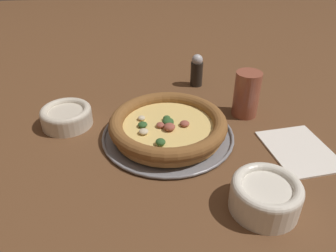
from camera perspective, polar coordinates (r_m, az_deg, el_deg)
The scene contains 9 objects.
ground_plane at distance 0.75m, azimuth 0.00°, elevation -1.83°, with size 3.00×3.00×0.00m, color brown.
pizza_tray at distance 0.74m, azimuth 0.00°, elevation -1.54°, with size 0.30×0.30×0.01m.
pizza at distance 0.73m, azimuth -0.01°, elevation 0.12°, with size 0.26×0.26×0.04m.
bowl_near at distance 0.81m, azimuth -17.28°, elevation 1.72°, with size 0.12×0.12×0.05m.
bowl_far at distance 0.58m, azimuth 16.62°, elevation -11.40°, with size 0.12×0.12×0.06m.
drinking_cup at distance 0.83m, azimuth 13.52°, elevation 5.42°, with size 0.06×0.06×0.11m.
napkin at distance 0.76m, azimuth 21.93°, elevation -3.81°, with size 0.18×0.14×0.01m.
fork at distance 0.72m, azimuth 22.08°, elevation -6.11°, with size 0.14×0.15×0.00m.
pepper_shaker at distance 0.96m, azimuth 5.02°, elevation 9.65°, with size 0.04×0.04×0.09m.
Camera 1 is at (-0.61, 0.09, 0.43)m, focal length 35.00 mm.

